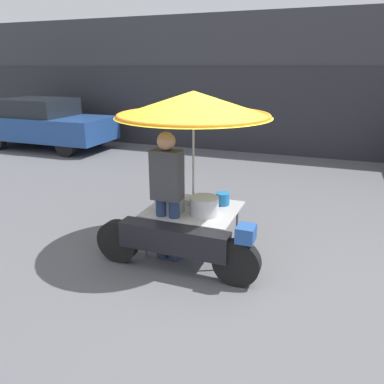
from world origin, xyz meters
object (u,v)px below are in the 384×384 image
vendor_person (167,190)px  potted_plant (26,122)px  vendor_motorcycle_cart (192,130)px  parked_car (44,123)px

vendor_person → potted_plant: bearing=143.3°
vendor_motorcycle_cart → parked_car: vendor_motorcycle_cart is taller
parked_car → potted_plant: (-1.66, 0.93, -0.18)m
vendor_person → parked_car: size_ratio=0.41×
vendor_motorcycle_cart → potted_plant: size_ratio=2.07×
parked_car → potted_plant: size_ratio=4.00×
vendor_motorcycle_cart → potted_plant: bearing=145.4°
vendor_person → potted_plant: vendor_person is taller
vendor_motorcycle_cart → potted_plant: vendor_motorcycle_cart is taller
vendor_motorcycle_cart → potted_plant: (-8.32, 5.73, -1.08)m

